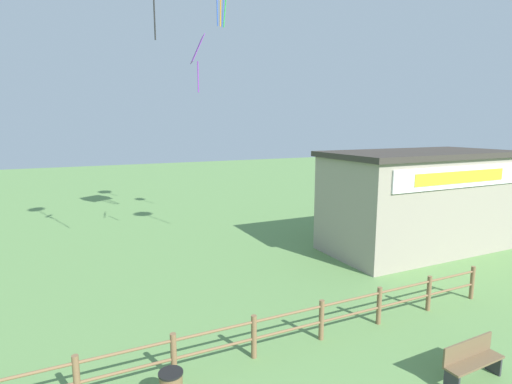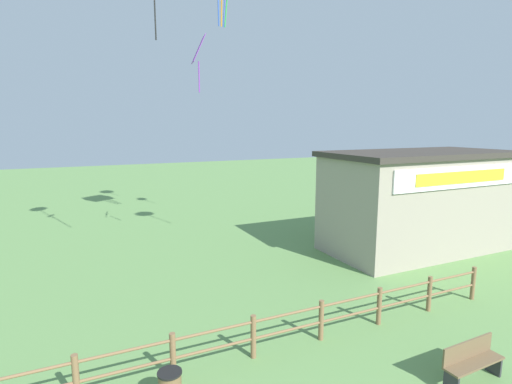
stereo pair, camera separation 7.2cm
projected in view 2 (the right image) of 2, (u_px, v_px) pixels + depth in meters
wooden_fence at (289, 325)px, 10.32m from camera, size 14.24×0.14×1.12m
seaside_building at (419, 200)px, 18.49m from camera, size 8.96×4.45×4.59m
park_bench_near_fence at (472, 360)px, 9.01m from camera, size 1.64×0.46×0.93m
kite_purple_streamer at (198, 53)px, 16.47m from camera, size 0.67×0.95×2.29m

